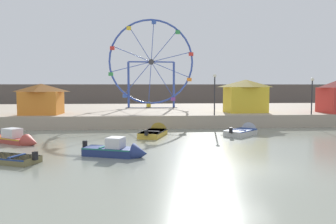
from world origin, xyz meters
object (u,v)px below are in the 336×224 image
motorboat_olive_wood (0,158)px  motorboat_mustard_yellow (156,132)px  motorboat_pale_grey (245,131)px  carnival_booth_orange_canopy (41,98)px  ferris_wheel_blue_frame (151,64)px  promenade_lamp_far (215,88)px  carnival_booth_yellow_awning (246,95)px  promenade_lamp_near (312,90)px  motorboat_faded_red (16,139)px  motorboat_navy_blue (119,150)px

motorboat_olive_wood → motorboat_mustard_yellow: size_ratio=0.85×
motorboat_pale_grey → carnival_booth_orange_canopy: 20.06m
motorboat_pale_grey → ferris_wheel_blue_frame: 18.82m
promenade_lamp_far → motorboat_mustard_yellow: bearing=-144.5°
carnival_booth_yellow_awning → promenade_lamp_far: 5.11m
ferris_wheel_blue_frame → promenade_lamp_near: size_ratio=3.11×
motorboat_faded_red → motorboat_olive_wood: bearing=-42.9°
motorboat_faded_red → motorboat_olive_wood: motorboat_faded_red is taller
motorboat_navy_blue → ferris_wheel_blue_frame: (2.66, 24.03, 6.64)m
motorboat_pale_grey → ferris_wheel_blue_frame: ferris_wheel_blue_frame is taller
motorboat_pale_grey → promenade_lamp_near: 9.96m
motorboat_faded_red → motorboat_pale_grey: bearing=44.1°
motorboat_olive_wood → promenade_lamp_far: 20.39m
motorboat_faded_red → promenade_lamp_far: 18.18m
carnival_booth_yellow_awning → motorboat_faded_red: bearing=-157.5°
motorboat_faded_red → motorboat_mustard_yellow: 10.78m
promenade_lamp_far → motorboat_faded_red: bearing=-155.1°
motorboat_pale_grey → carnival_booth_yellow_awning: 8.42m
promenade_lamp_near → promenade_lamp_far: (-9.85, 0.04, 0.19)m
motorboat_navy_blue → carnival_booth_orange_canopy: size_ratio=0.96×
motorboat_faded_red → promenade_lamp_far: (16.17, 7.50, 3.57)m
motorboat_navy_blue → promenade_lamp_near: bearing=54.7°
motorboat_pale_grey → carnival_booth_yellow_awning: (2.40, 7.55, 2.83)m
promenade_lamp_near → motorboat_pale_grey: bearing=-151.2°
promenade_lamp_near → promenade_lamp_far: 9.85m
ferris_wheel_blue_frame → carnival_booth_yellow_awning: size_ratio=2.38×
motorboat_pale_grey → motorboat_mustard_yellow: motorboat_pale_grey is taller
motorboat_faded_red → motorboat_olive_wood: (1.32, -5.98, -0.10)m
carnival_booth_yellow_awning → promenade_lamp_near: 6.58m
promenade_lamp_far → motorboat_navy_blue: bearing=-123.8°
motorboat_mustard_yellow → promenade_lamp_near: 16.65m
motorboat_pale_grey → ferris_wheel_blue_frame: bearing=70.7°
motorboat_pale_grey → motorboat_mustard_yellow: bearing=133.2°
promenade_lamp_near → ferris_wheel_blue_frame: bearing=143.9°
ferris_wheel_blue_frame → carnival_booth_yellow_awning: bearing=-40.3°
motorboat_olive_wood → carnival_booth_orange_canopy: carnival_booth_orange_canopy is taller
carnival_booth_orange_canopy → promenade_lamp_near: (26.92, -2.22, 0.81)m
motorboat_faded_red → promenade_lamp_near: size_ratio=1.35×
motorboat_pale_grey → carnival_booth_orange_canopy: bearing=115.9°
motorboat_navy_blue → promenade_lamp_near: (18.31, 12.61, 3.33)m
motorboat_mustard_yellow → ferris_wheel_blue_frame: size_ratio=0.41×
carnival_booth_yellow_awning → promenade_lamp_near: size_ratio=1.31×
promenade_lamp_near → carnival_booth_orange_canopy: bearing=175.3°
ferris_wheel_blue_frame → carnival_booth_orange_canopy: bearing=-140.8°
motorboat_navy_blue → promenade_lamp_near: promenade_lamp_near is taller
motorboat_olive_wood → motorboat_pale_grey: (16.50, 8.94, 0.06)m
motorboat_faded_red → motorboat_mustard_yellow: (10.27, 3.29, -0.06)m
motorboat_pale_grey → carnival_booth_orange_canopy: (-18.72, 6.72, 2.61)m
motorboat_olive_wood → carnival_booth_yellow_awning: 25.26m
carnival_booth_orange_canopy → promenade_lamp_far: 17.24m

